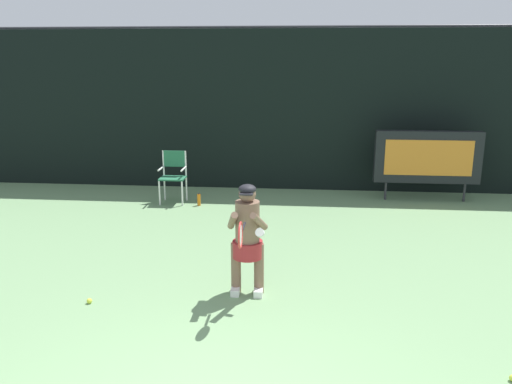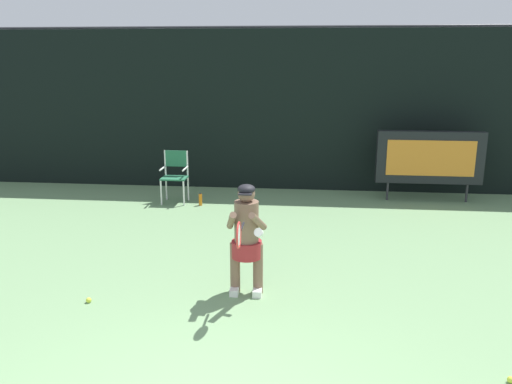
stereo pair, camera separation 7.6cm
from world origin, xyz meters
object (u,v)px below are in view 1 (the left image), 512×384
tennis_racket (241,234)px  tennis_ball_loose (89,301)px  umpire_chair (173,173)px  scoreboard (428,157)px  water_bottle (199,200)px  tennis_player (247,235)px

tennis_racket → tennis_ball_loose: size_ratio=8.85×
umpire_chair → tennis_ball_loose: umpire_chair is taller
scoreboard → tennis_racket: size_ratio=3.65×
umpire_chair → water_bottle: bearing=-21.6°
umpire_chair → tennis_player: 4.68m
tennis_racket → tennis_ball_loose: 2.19m
tennis_racket → tennis_player: bearing=80.9°
scoreboard → tennis_player: scoreboard is taller
tennis_racket → umpire_chair: bearing=103.8°
scoreboard → tennis_racket: bearing=-121.1°
tennis_player → tennis_ball_loose: size_ratio=21.48×
water_bottle → tennis_racket: (1.44, -4.64, 0.91)m
water_bottle → scoreboard: bearing=9.9°
umpire_chair → tennis_racket: (2.02, -4.87, 0.42)m
water_bottle → tennis_ball_loose: 4.51m
tennis_ball_loose → tennis_racket: bearing=-4.7°
water_bottle → tennis_player: tennis_player is taller
scoreboard → tennis_ball_loose: 7.52m
scoreboard → umpire_chair: 5.37m
water_bottle → tennis_racket: bearing=-72.8°
umpire_chair → scoreboard: bearing=6.4°
tennis_player → umpire_chair: bearing=115.6°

